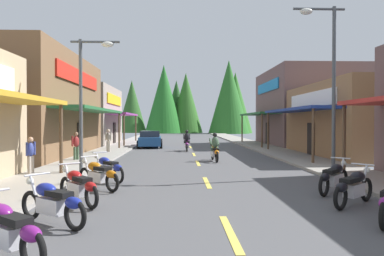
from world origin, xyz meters
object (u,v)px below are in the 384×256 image
motorcycle_parked_left_0 (7,230)px  pedestrian_waiting (31,153)px  motorcycle_parked_left_4 (108,168)px  rider_cruising_trailing (187,142)px  pedestrian_by_shop (108,139)px  motorcycle_parked_right_4 (334,177)px  motorcycle_parked_right_3 (354,187)px  parked_car_curbside (150,139)px  rider_cruising_lead (215,149)px  motorcycle_parked_left_1 (53,202)px  streetlamp_left (88,85)px  pedestrian_browsing (76,145)px  motorcycle_parked_left_3 (98,174)px  streetlamp_right (327,68)px  motorcycle_parked_left_2 (78,186)px

motorcycle_parked_left_0 → pedestrian_waiting: (-3.24, 8.96, 0.41)m
motorcycle_parked_left_4 → rider_cruising_trailing: bearing=-54.9°
pedestrian_by_shop → motorcycle_parked_right_4: bearing=68.3°
motorcycle_parked_right_3 → rider_cruising_trailing: rider_cruising_trailing is taller
rider_cruising_trailing → parked_car_curbside: (-3.02, 4.09, 0.03)m
motorcycle_parked_left_0 → motorcycle_parked_left_4: size_ratio=1.04×
motorcycle_parked_right_3 → rider_cruising_lead: bearing=63.0°
motorcycle_parked_left_1 → pedestrian_waiting: bearing=-28.8°
rider_cruising_lead → pedestrian_waiting: rider_cruising_lead is taller
motorcycle_parked_right_4 → motorcycle_parked_left_0: size_ratio=0.92×
streetlamp_left → rider_cruising_lead: streetlamp_left is taller
rider_cruising_lead → motorcycle_parked_right_4: bearing=-166.6°
pedestrian_by_shop → motorcycle_parked_left_4: bearing=45.4°
motorcycle_parked_left_4 → pedestrian_browsing: pedestrian_browsing is taller
motorcycle_parked_left_3 → pedestrian_browsing: bearing=-26.4°
streetlamp_right → pedestrian_by_shop: streetlamp_right is taller
streetlamp_right → motorcycle_parked_right_3: 6.22m
streetlamp_right → pedestrian_browsing: 13.11m
streetlamp_left → pedestrian_browsing: streetlamp_left is taller
rider_cruising_lead → parked_car_curbside: (-4.39, 11.12, 0.03)m
motorcycle_parked_left_1 → motorcycle_parked_left_4: same height
rider_cruising_trailing → motorcycle_parked_left_2: bearing=170.2°
motorcycle_parked_left_2 → rider_cruising_lead: (4.57, 10.24, 0.17)m
motorcycle_parked_right_4 → motorcycle_parked_left_0: 8.92m
motorcycle_parked_left_2 → motorcycle_parked_left_3: 2.09m
rider_cruising_lead → pedestrian_by_shop: size_ratio=1.29×
streetlamp_right → motorcycle_parked_left_0: bearing=-135.4°
motorcycle_parked_left_0 → pedestrian_by_shop: size_ratio=1.04×
motorcycle_parked_right_4 → motorcycle_parked_left_1: size_ratio=0.90×
motorcycle_parked_left_0 → pedestrian_by_shop: pedestrian_by_shop is taller
motorcycle_parked_left_1 → pedestrian_by_shop: bearing=-46.5°
rider_cruising_lead → streetlamp_right: bearing=-150.6°
motorcycle_parked_left_4 → motorcycle_parked_right_4: bearing=-150.2°
motorcycle_parked_left_2 → motorcycle_parked_left_3: size_ratio=1.04×
pedestrian_by_shop → motorcycle_parked_left_3: bearing=44.2°
motorcycle_parked_right_4 → motorcycle_parked_left_3: bearing=127.8°
motorcycle_parked_right_4 → rider_cruising_lead: rider_cruising_lead is taller
motorcycle_parked_left_0 → motorcycle_parked_left_3: bearing=-52.2°
motorcycle_parked_left_1 → motorcycle_parked_left_3: same height
motorcycle_parked_right_3 → rider_cruising_lead: rider_cruising_lead is taller
pedestrian_waiting → motorcycle_parked_left_1: bearing=128.0°
motorcycle_parked_right_3 → pedestrian_by_shop: 18.38m
motorcycle_parked_left_0 → rider_cruising_trailing: rider_cruising_trailing is taller
rider_cruising_lead → motorcycle_parked_left_3: bearing=147.6°
motorcycle_parked_left_4 → parked_car_curbside: size_ratio=0.38×
pedestrian_browsing → rider_cruising_trailing: bearing=-92.8°
motorcycle_parked_right_3 → motorcycle_parked_left_0: same height
motorcycle_parked_left_2 → rider_cruising_lead: 11.22m
parked_car_curbside → motorcycle_parked_left_1: bearing=176.7°
pedestrian_by_shop → pedestrian_waiting: (-1.06, -10.36, -0.07)m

